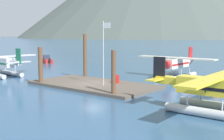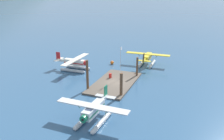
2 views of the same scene
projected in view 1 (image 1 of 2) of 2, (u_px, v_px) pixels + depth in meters
The scene contains 12 objects.
ground_plane at pixel (93, 86), 32.35m from camera, with size 1200.00×1200.00×0.00m, color #2D5175.
dock_platform at pixel (93, 85), 32.33m from camera, with size 13.84×7.07×0.30m, color brown.
piling_near_left at pixel (41, 66), 32.94m from camera, with size 0.50×0.50×4.16m, color brown.
piling_near_right at pixel (114, 74), 26.56m from camera, with size 0.41×0.41×4.19m, color brown.
piling_far_left at pixel (85, 56), 37.61m from camera, with size 0.45×0.45×5.60m, color brown.
flagpole at pixel (104, 46), 30.25m from camera, with size 0.95×0.10×6.61m.
fuel_drum at pixel (117, 79), 32.38m from camera, with size 0.62×0.62×0.88m.
mooring_buoy at pixel (216, 88), 28.93m from camera, with size 0.86×0.86×0.86m, color orange.
seaplane_cream_bow_right at pixel (176, 66), 38.05m from camera, with size 10.41×7.98×3.84m.
seaplane_yellow_stbd_aft at pixel (212, 92), 20.99m from camera, with size 7.98×10.43×3.84m.
seaplane_silver_port_aft at pixel (1, 65), 39.47m from camera, with size 7.98×10.43×3.84m.
boat_red_open_west at pixel (47, 60), 59.01m from camera, with size 4.53×3.16×1.50m.
Camera 1 is at (21.72, -23.46, 5.60)m, focal length 47.87 mm.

